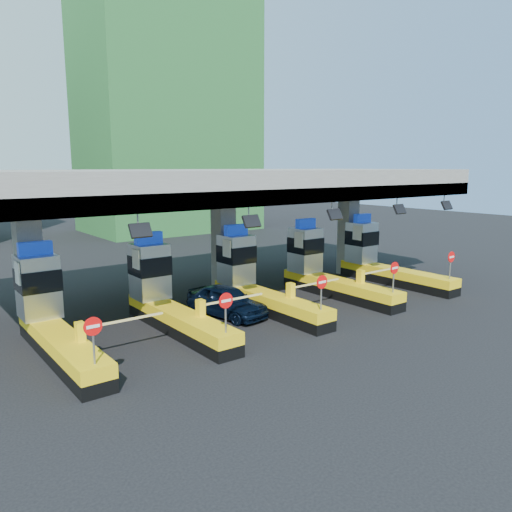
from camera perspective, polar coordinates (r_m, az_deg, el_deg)
ground at (r=25.68m, az=0.08°, el=-6.01°), size 120.00×120.00×0.00m
toll_canopy at (r=27.02m, az=-3.65°, el=7.98°), size 28.00×12.09×7.00m
toll_lane_far_left at (r=21.26m, az=-22.46°, el=-6.34°), size 4.43×8.00×4.16m
toll_lane_left at (r=22.96m, az=-10.32°, el=-4.52°), size 4.43×8.00×4.16m
toll_lane_center at (r=25.54m, az=-0.29°, el=-2.86°), size 4.43×8.00×4.16m
toll_lane_right at (r=28.77m, az=7.68°, el=-1.47°), size 4.43×8.00×4.16m
toll_lane_far_right at (r=32.44m, az=13.94°, el=-0.35°), size 4.43×8.00×4.16m
bg_building_scaffold at (r=58.61m, az=-10.13°, el=16.73°), size 18.00×12.00×28.00m
van at (r=24.27m, az=-3.38°, el=-5.14°), size 2.55×4.68×1.51m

